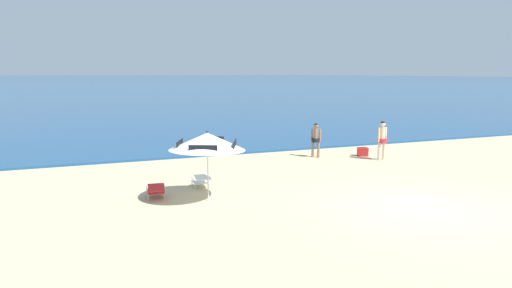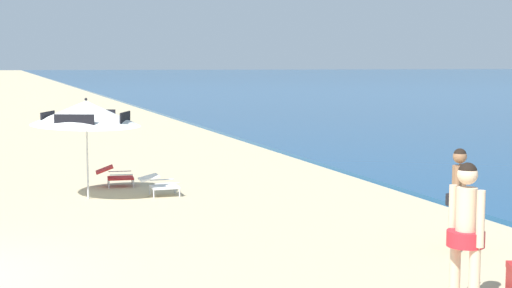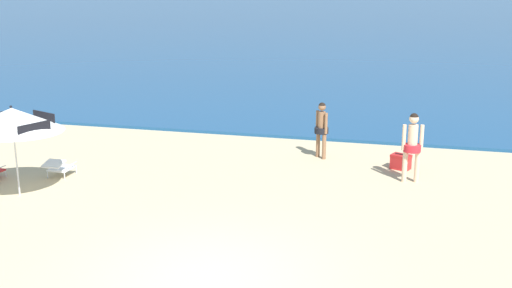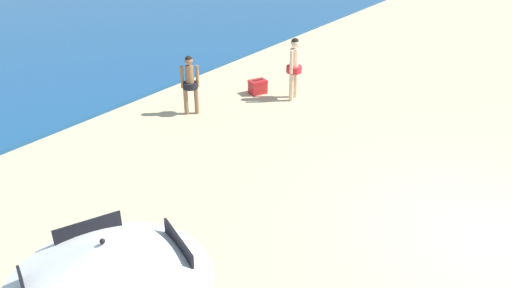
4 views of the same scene
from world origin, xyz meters
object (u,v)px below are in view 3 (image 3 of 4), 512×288
at_px(person_standing_near_shore, 412,143).
at_px(cooler_box, 401,162).
at_px(lounge_chair_beside_umbrella, 59,167).
at_px(person_standing_beside, 322,126).
at_px(beach_umbrella_striped_main, 12,119).

bearing_deg(person_standing_near_shore, cooler_box, 104.18).
height_order(lounge_chair_beside_umbrella, person_standing_beside, person_standing_beside).
bearing_deg(beach_umbrella_striped_main, lounge_chair_beside_umbrella, 84.69).
xyz_separation_m(person_standing_beside, cooler_box, (2.24, -0.53, -0.73)).
height_order(beach_umbrella_striped_main, lounge_chair_beside_umbrella, beach_umbrella_striped_main).
bearing_deg(person_standing_beside, beach_umbrella_striped_main, -142.41).
xyz_separation_m(person_standing_near_shore, person_standing_beside, (-2.51, 1.60, -0.09)).
height_order(lounge_chair_beside_umbrella, cooler_box, lounge_chair_beside_umbrella).
xyz_separation_m(beach_umbrella_striped_main, person_standing_beside, (6.42, 4.94, -0.93)).
bearing_deg(cooler_box, person_standing_beside, 166.61).
distance_m(person_standing_near_shore, person_standing_beside, 2.98).
height_order(person_standing_near_shore, person_standing_beside, person_standing_near_shore).
bearing_deg(person_standing_beside, cooler_box, -13.39).
distance_m(person_standing_near_shore, cooler_box, 1.37).
xyz_separation_m(lounge_chair_beside_umbrella, person_standing_beside, (6.28, 3.42, 0.65)).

